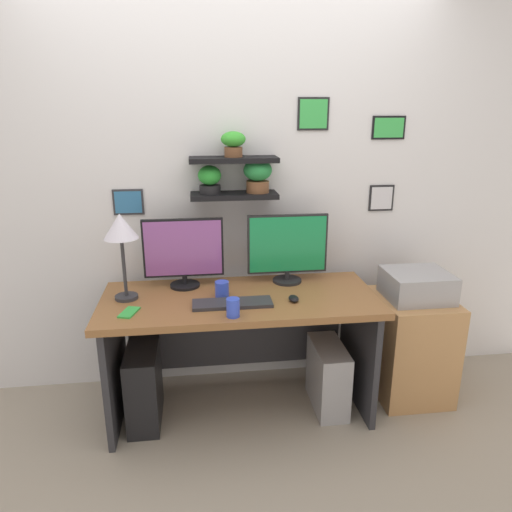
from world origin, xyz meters
The scene contains 15 objects.
ground_plane centered at (0.00, 0.00, 0.00)m, with size 8.00×8.00×0.00m, color gray.
back_wall_assembly centered at (0.00, 0.44, 1.35)m, with size 4.40×0.24×2.70m.
desk centered at (0.00, 0.05, 0.54)m, with size 1.59×0.68×0.75m.
monitor_left centered at (-0.32, 0.22, 0.97)m, with size 0.48×0.18×0.42m.
monitor_right centered at (0.32, 0.22, 0.97)m, with size 0.50×0.18×0.43m.
keyboard centered at (-0.05, -0.11, 0.76)m, with size 0.44×0.14×0.02m, color #2D2D33.
computer_mouse centered at (0.29, -0.10, 0.77)m, with size 0.06×0.09×0.03m, color black.
desk_lamp centered at (-0.65, 0.05, 1.14)m, with size 0.19×0.19×0.50m.
cell_phone centered at (-0.61, -0.15, 0.76)m, with size 0.07×0.14×0.01m, color green.
coffee_mug centered at (-0.10, 0.02, 0.80)m, with size 0.08×0.08×0.09m, color blue.
pen_cup centered at (-0.06, -0.26, 0.80)m, with size 0.07×0.07×0.10m, color blue.
drawer_cabinet centered at (1.10, 0.05, 0.33)m, with size 0.44×0.50×0.66m, color tan.
printer centered at (1.10, 0.05, 0.75)m, with size 0.38×0.34×0.17m, color #9E9EA3.
computer_tower_left centered at (-0.58, -0.04, 0.23)m, with size 0.18×0.40×0.47m, color black.
computer_tower_right centered at (0.54, -0.04, 0.21)m, with size 0.18×0.40×0.42m, color #99999E.
Camera 1 is at (-0.23, -2.50, 1.79)m, focal length 32.89 mm.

